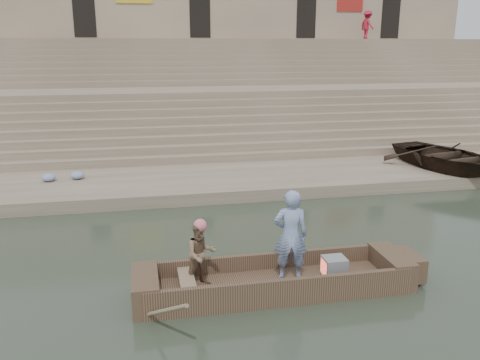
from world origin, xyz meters
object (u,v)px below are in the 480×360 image
object	(u,v)px
television	(334,267)
main_rowboat	(274,286)
beached_rowboat	(446,156)
standing_man	(290,235)
rowing_man	(201,254)
pedestrian	(367,25)

from	to	relation	value
television	main_rowboat	bearing A→B (deg)	-180.00
main_rowboat	beached_rowboat	xyz separation A→B (m)	(8.49, 7.20, 0.76)
standing_man	television	xyz separation A→B (m)	(0.93, -0.06, -0.74)
standing_man	beached_rowboat	xyz separation A→B (m)	(8.16, 7.14, -0.29)
main_rowboat	rowing_man	bearing A→B (deg)	174.33
main_rowboat	beached_rowboat	bearing A→B (deg)	40.31
rowing_man	pedestrian	distance (m)	26.74
main_rowboat	television	xyz separation A→B (m)	(1.26, 0.00, 0.31)
main_rowboat	rowing_man	world-z (taller)	rowing_man
pedestrian	rowing_man	bearing A→B (deg)	137.44
standing_man	television	bearing A→B (deg)	-172.58
rowing_man	television	bearing A→B (deg)	-16.60
standing_man	rowing_man	bearing A→B (deg)	8.23
main_rowboat	standing_man	size ratio (longest dim) A/B	2.66
rowing_man	pedestrian	size ratio (longest dim) A/B	0.73
main_rowboat	pedestrian	world-z (taller)	pedestrian
television	beached_rowboat	distance (m)	10.22
main_rowboat	pedestrian	xyz separation A→B (m)	(12.25, 22.50, 5.99)
main_rowboat	pedestrian	bearing A→B (deg)	61.43
standing_man	pedestrian	bearing A→B (deg)	-106.97
standing_man	pedestrian	xyz separation A→B (m)	(11.92, 22.44, 4.94)
main_rowboat	television	bearing A→B (deg)	0.00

